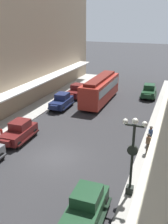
{
  "coord_description": "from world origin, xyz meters",
  "views": [
    {
      "loc": [
        8.42,
        -15.43,
        10.58
      ],
      "look_at": [
        0.0,
        6.0,
        1.8
      ],
      "focal_mm": 39.7,
      "sensor_mm": 36.0,
      "label": 1
    }
  ],
  "objects_px": {
    "parked_car_5": "(62,101)",
    "pedestrian_3": "(150,135)",
    "lamp_post_with_clock": "(132,154)",
    "pedestrian_4": "(166,109)",
    "parked_car_0": "(149,91)",
    "pedestrian_0": "(148,143)",
    "streetcar": "(100,88)",
    "parked_car_4": "(19,131)",
    "parked_car_1": "(86,206)",
    "pedestrian_1": "(167,97)",
    "fire_hydrant": "(1,133)",
    "parked_car_3": "(77,91)"
  },
  "relations": [
    {
      "from": "parked_car_0",
      "to": "parked_car_5",
      "type": "distance_m",
      "value": 12.75
    },
    {
      "from": "fire_hydrant",
      "to": "pedestrian_4",
      "type": "xyz_separation_m",
      "value": [
        13.82,
        10.95,
        0.45
      ]
    },
    {
      "from": "pedestrian_1",
      "to": "parked_car_0",
      "type": "bearing_deg",
      "value": 139.41
    },
    {
      "from": "parked_car_1",
      "to": "pedestrian_1",
      "type": "distance_m",
      "value": 22.49
    },
    {
      "from": "lamp_post_with_clock",
      "to": "pedestrian_3",
      "type": "relative_size",
      "value": 3.09
    },
    {
      "from": "lamp_post_with_clock",
      "to": "parked_car_1",
      "type": "bearing_deg",
      "value": -121.75
    },
    {
      "from": "parked_car_1",
      "to": "pedestrian_3",
      "type": "xyz_separation_m",
      "value": [
        2.15,
        10.08,
        0.07
      ]
    },
    {
      "from": "parked_car_0",
      "to": "parked_car_5",
      "type": "xyz_separation_m",
      "value": [
        -9.49,
        -8.52,
        0.0
      ]
    },
    {
      "from": "parked_car_4",
      "to": "pedestrian_0",
      "type": "xyz_separation_m",
      "value": [
        11.27,
        1.74,
        0.07
      ]
    },
    {
      "from": "parked_car_1",
      "to": "parked_car_4",
      "type": "relative_size",
      "value": 1.0
    },
    {
      "from": "parked_car_0",
      "to": "parked_car_5",
      "type": "height_order",
      "value": "same"
    },
    {
      "from": "parked_car_4",
      "to": "streetcar",
      "type": "relative_size",
      "value": 0.45
    },
    {
      "from": "pedestrian_1",
      "to": "pedestrian_4",
      "type": "bearing_deg",
      "value": -87.97
    },
    {
      "from": "parked_car_5",
      "to": "fire_hydrant",
      "type": "xyz_separation_m",
      "value": [
        -1.51,
        -9.59,
        -0.38
      ]
    },
    {
      "from": "parked_car_3",
      "to": "pedestrian_3",
      "type": "xyz_separation_m",
      "value": [
        11.59,
        -10.89,
        0.07
      ]
    },
    {
      "from": "parked_car_5",
      "to": "parked_car_0",
      "type": "bearing_deg",
      "value": 41.91
    },
    {
      "from": "pedestrian_4",
      "to": "parked_car_1",
      "type": "bearing_deg",
      "value": -99.44
    },
    {
      "from": "parked_car_0",
      "to": "streetcar",
      "type": "height_order",
      "value": "streetcar"
    },
    {
      "from": "parked_car_5",
      "to": "pedestrian_0",
      "type": "bearing_deg",
      "value": -33.16
    },
    {
      "from": "pedestrian_0",
      "to": "pedestrian_1",
      "type": "distance_m",
      "value": 13.82
    },
    {
      "from": "parked_car_5",
      "to": "pedestrian_1",
      "type": "height_order",
      "value": "parked_car_5"
    },
    {
      "from": "parked_car_1",
      "to": "lamp_post_with_clock",
      "type": "height_order",
      "value": "lamp_post_with_clock"
    },
    {
      "from": "fire_hydrant",
      "to": "pedestrian_1",
      "type": "height_order",
      "value": "pedestrian_1"
    },
    {
      "from": "parked_car_4",
      "to": "pedestrian_1",
      "type": "bearing_deg",
      "value": 52.72
    },
    {
      "from": "parked_car_0",
      "to": "parked_car_1",
      "type": "xyz_separation_m",
      "value": [
        -0.08,
        -24.6,
        0.0
      ]
    },
    {
      "from": "pedestrian_0",
      "to": "pedestrian_1",
      "type": "relative_size",
      "value": 1.0
    },
    {
      "from": "parked_car_3",
      "to": "fire_hydrant",
      "type": "relative_size",
      "value": 5.22
    },
    {
      "from": "parked_car_3",
      "to": "streetcar",
      "type": "xyz_separation_m",
      "value": [
        3.79,
        -1.0,
        0.96
      ]
    },
    {
      "from": "parked_car_4",
      "to": "pedestrian_3",
      "type": "xyz_separation_m",
      "value": [
        11.26,
        3.3,
        0.07
      ]
    },
    {
      "from": "streetcar",
      "to": "parked_car_0",
      "type": "bearing_deg",
      "value": 38.9
    },
    {
      "from": "parked_car_3",
      "to": "parked_car_4",
      "type": "relative_size",
      "value": 0.99
    },
    {
      "from": "parked_car_0",
      "to": "parked_car_5",
      "type": "bearing_deg",
      "value": -138.09
    },
    {
      "from": "pedestrian_1",
      "to": "pedestrian_3",
      "type": "bearing_deg",
      "value": -92.72
    },
    {
      "from": "pedestrian_3",
      "to": "pedestrian_4",
      "type": "xyz_separation_m",
      "value": [
        0.75,
        7.37,
        0.0
      ]
    },
    {
      "from": "lamp_post_with_clock",
      "to": "pedestrian_3",
      "type": "bearing_deg",
      "value": 87.5
    },
    {
      "from": "parked_car_5",
      "to": "pedestrian_3",
      "type": "xyz_separation_m",
      "value": [
        11.56,
        -6.0,
        0.07
      ]
    },
    {
      "from": "parked_car_3",
      "to": "lamp_post_with_clock",
      "type": "height_order",
      "value": "lamp_post_with_clock"
    },
    {
      "from": "streetcar",
      "to": "pedestrian_4",
      "type": "xyz_separation_m",
      "value": [
        8.55,
        -2.53,
        -0.89
      ]
    },
    {
      "from": "pedestrian_0",
      "to": "pedestrian_1",
      "type": "bearing_deg",
      "value": 87.65
    },
    {
      "from": "lamp_post_with_clock",
      "to": "parked_car_5",
      "type": "bearing_deg",
      "value": 130.6
    },
    {
      "from": "parked_car_3",
      "to": "pedestrian_3",
      "type": "bearing_deg",
      "value": -43.22
    },
    {
      "from": "parked_car_0",
      "to": "parked_car_4",
      "type": "bearing_deg",
      "value": -117.28
    },
    {
      "from": "parked_car_3",
      "to": "streetcar",
      "type": "distance_m",
      "value": 4.04
    },
    {
      "from": "pedestrian_4",
      "to": "parked_car_0",
      "type": "bearing_deg",
      "value": 111.54
    },
    {
      "from": "pedestrian_1",
      "to": "parked_car_4",
      "type": "bearing_deg",
      "value": -127.28
    },
    {
      "from": "parked_car_5",
      "to": "pedestrian_3",
      "type": "height_order",
      "value": "parked_car_5"
    },
    {
      "from": "parked_car_0",
      "to": "pedestrian_4",
      "type": "distance_m",
      "value": 7.69
    },
    {
      "from": "parked_car_0",
      "to": "parked_car_4",
      "type": "height_order",
      "value": "same"
    },
    {
      "from": "parked_car_4",
      "to": "lamp_post_with_clock",
      "type": "distance_m",
      "value": 11.77
    },
    {
      "from": "pedestrian_4",
      "to": "fire_hydrant",
      "type": "bearing_deg",
      "value": -141.59
    }
  ]
}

